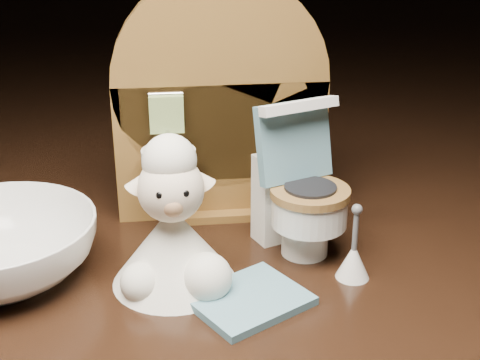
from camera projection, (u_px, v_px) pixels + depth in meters
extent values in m
cube|color=#371E12|center=(234.00, 336.00, 0.39)|extent=(2.50, 2.50, 0.10)
cube|color=brown|center=(221.00, 149.00, 0.41)|extent=(0.13, 0.02, 0.09)
cylinder|color=brown|center=(220.00, 82.00, 0.40)|extent=(0.13, 0.02, 0.13)
cube|color=brown|center=(222.00, 208.00, 0.43)|extent=(0.05, 0.04, 0.01)
cylinder|color=white|center=(170.00, 195.00, 0.40)|extent=(0.01, 0.01, 0.04)
cylinder|color=white|center=(169.00, 158.00, 0.39)|extent=(0.03, 0.03, 0.01)
cylinder|color=silver|center=(168.00, 137.00, 0.39)|extent=(0.00, 0.00, 0.01)
cube|color=#88A45D|center=(166.00, 114.00, 0.39)|extent=(0.02, 0.01, 0.02)
cube|color=brown|center=(282.00, 139.00, 0.41)|extent=(0.02, 0.01, 0.02)
cylinder|color=tan|center=(283.00, 151.00, 0.40)|extent=(0.02, 0.02, 0.02)
cylinder|color=white|center=(305.00, 237.00, 0.38)|extent=(0.03, 0.03, 0.02)
cylinder|color=white|center=(309.00, 210.00, 0.37)|extent=(0.04, 0.04, 0.02)
cylinder|color=brown|center=(310.00, 192.00, 0.36)|extent=(0.04, 0.04, 0.00)
cube|color=white|center=(284.00, 196.00, 0.39)|extent=(0.04, 0.03, 0.05)
cube|color=#588798|center=(294.00, 141.00, 0.37)|extent=(0.05, 0.03, 0.04)
cube|color=white|center=(299.00, 106.00, 0.36)|extent=(0.05, 0.02, 0.01)
cylinder|color=#99B336|center=(300.00, 140.00, 0.38)|extent=(0.01, 0.01, 0.01)
cube|color=#588798|center=(249.00, 299.00, 0.33)|extent=(0.07, 0.07, 0.00)
cone|color=white|center=(353.00, 261.00, 0.35)|extent=(0.02, 0.02, 0.02)
cylinder|color=#59595B|center=(355.00, 231.00, 0.35)|extent=(0.00, 0.00, 0.02)
sphere|color=#59595B|center=(357.00, 209.00, 0.34)|extent=(0.01, 0.01, 0.01)
cone|color=white|center=(173.00, 245.00, 0.35)|extent=(0.07, 0.07, 0.04)
sphere|color=white|center=(207.00, 278.00, 0.34)|extent=(0.03, 0.03, 0.03)
sphere|color=white|center=(142.00, 283.00, 0.34)|extent=(0.02, 0.02, 0.02)
sphere|color=#FBE1C4|center=(171.00, 189.00, 0.33)|extent=(0.03, 0.03, 0.03)
sphere|color=tan|center=(173.00, 205.00, 0.32)|extent=(0.01, 0.01, 0.01)
sphere|color=white|center=(169.00, 161.00, 0.33)|extent=(0.03, 0.03, 0.03)
cone|color=#FBE1C4|center=(139.00, 181.00, 0.33)|extent=(0.02, 0.01, 0.02)
cone|color=#FBE1C4|center=(201.00, 177.00, 0.33)|extent=(0.02, 0.01, 0.02)
sphere|color=black|center=(160.00, 195.00, 0.32)|extent=(0.00, 0.00, 0.00)
sphere|color=black|center=(185.00, 193.00, 0.32)|extent=(0.00, 0.00, 0.00)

